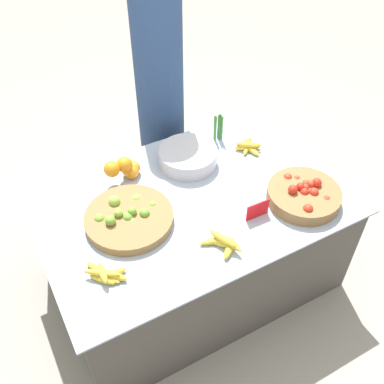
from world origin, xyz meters
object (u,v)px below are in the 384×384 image
tomato_basket (304,195)px  vendor_person (160,99)px  lime_bowl (129,217)px  metal_bowl (188,157)px  price_sign (258,210)px

tomato_basket → vendor_person: vendor_person is taller
lime_bowl → vendor_person: (0.52, 0.73, 0.09)m
lime_bowl → vendor_person: 0.90m
tomato_basket → metal_bowl: size_ratio=1.15×
vendor_person → tomato_basket: bearing=-73.7°
metal_bowl → vendor_person: bearing=81.6°
lime_bowl → metal_bowl: (0.45, 0.24, 0.02)m
metal_bowl → vendor_person: 0.50m
metal_bowl → vendor_person: size_ratio=0.20×
tomato_basket → vendor_person: bearing=106.3°
tomato_basket → price_sign: (-0.27, 0.02, 0.01)m
metal_bowl → vendor_person: vendor_person is taller
lime_bowl → tomato_basket: bearing=-19.1°
price_sign → vendor_person: size_ratio=0.08×
tomato_basket → price_sign: bearing=176.6°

